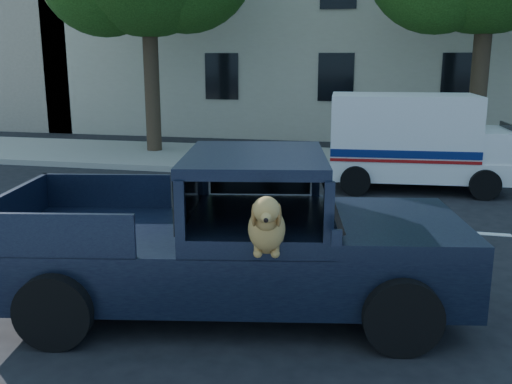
% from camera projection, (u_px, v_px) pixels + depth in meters
% --- Properties ---
extents(ground, '(120.00, 120.00, 0.00)m').
position_uv_depth(ground, '(156.00, 291.00, 7.11)').
color(ground, black).
rests_on(ground, ground).
extents(far_sidewalk, '(60.00, 4.00, 0.15)m').
position_uv_depth(far_sidewalk, '(284.00, 160.00, 15.83)').
color(far_sidewalk, gray).
rests_on(far_sidewalk, ground).
extents(lane_stripes, '(21.60, 0.14, 0.01)m').
position_uv_depth(lane_stripes, '(339.00, 225.00, 9.91)').
color(lane_stripes, silver).
rests_on(lane_stripes, ground).
extents(building_main, '(26.00, 6.00, 9.00)m').
position_uv_depth(building_main, '(399.00, 12.00, 21.11)').
color(building_main, '#BFB69D').
rests_on(building_main, ground).
extents(pickup_truck, '(5.36, 2.98, 1.82)m').
position_uv_depth(pickup_truck, '(227.00, 258.00, 6.49)').
color(pickup_truck, black).
rests_on(pickup_truck, ground).
extents(mail_truck, '(3.89, 2.16, 2.07)m').
position_uv_depth(mail_truck, '(413.00, 148.00, 12.50)').
color(mail_truck, silver).
rests_on(mail_truck, ground).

